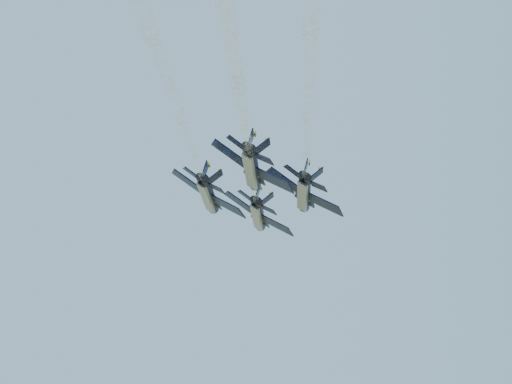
# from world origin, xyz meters

# --- Properties ---
(jet_lead) EXTENTS (12.57, 18.72, 7.88)m
(jet_lead) POSITION_xyz_m (-3.18, 12.95, 98.53)
(jet_lead) COLOR black
(jet_left) EXTENTS (12.57, 18.72, 7.88)m
(jet_left) POSITION_xyz_m (-10.57, 1.94, 98.53)
(jet_left) COLOR black
(jet_right) EXTENTS (12.57, 18.72, 7.88)m
(jet_right) POSITION_xyz_m (5.07, 2.28, 98.53)
(jet_right) COLOR black
(jet_slot) EXTENTS (12.57, 18.72, 7.88)m
(jet_slot) POSITION_xyz_m (-2.49, -9.22, 98.53)
(jet_slot) COLOR black
(smoke_trail_lead) EXTENTS (4.78, 82.28, 3.22)m
(smoke_trail_lead) POSITION_xyz_m (-1.30, -48.66, 98.57)
(smoke_trail_lead) COLOR white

